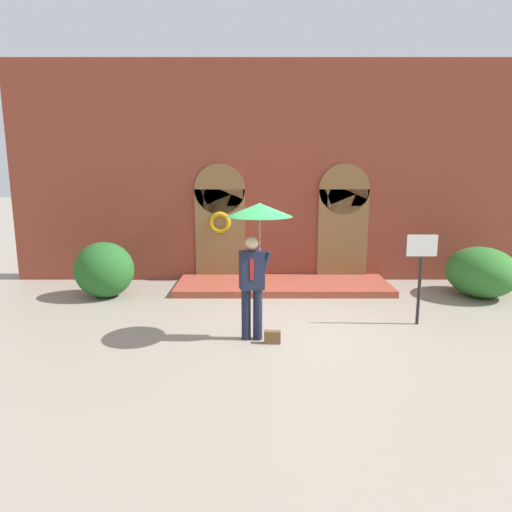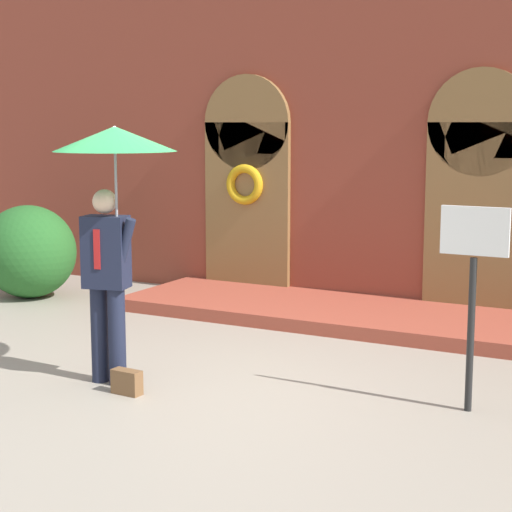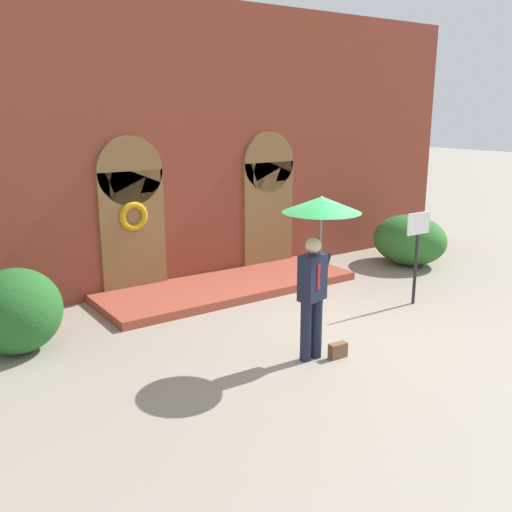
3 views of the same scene
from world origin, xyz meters
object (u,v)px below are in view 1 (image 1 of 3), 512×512
Objects in this scene: sign_post at (423,265)px; shrub_left at (107,270)px; handbag at (274,337)px; person_with_umbrella at (260,230)px; shrub_right at (484,272)px.

sign_post is 6.84m from shrub_left.
sign_post is at bearing 22.95° from handbag.
person_with_umbrella is 1.77× the size of shrub_left.
shrub_left is at bearing 163.94° from sign_post.
handbag is 0.16× the size of sign_post.
person_with_umbrella is 8.44× the size of handbag.
person_with_umbrella is 3.23m from sign_post.
sign_post is at bearing 14.32° from person_with_umbrella.
shrub_left is (-3.76, 2.86, 0.53)m from handbag.
shrub_right is (2.13, 1.96, -0.59)m from sign_post.
shrub_right is at bearing 42.56° from sign_post.
person_with_umbrella reaches higher than sign_post.
shrub_right is at bearing 0.48° from shrub_left.
person_with_umbrella reaches higher than shrub_left.
shrub_right is (5.18, 2.74, -1.34)m from person_with_umbrella.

